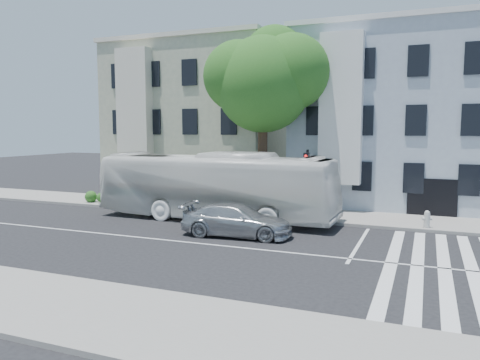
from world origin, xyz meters
The scene contains 11 objects.
ground centered at (0.00, 0.00, 0.00)m, with size 120.00×120.00×0.00m, color black.
sidewalk_far centered at (0.00, 8.00, 0.07)m, with size 80.00×4.00×0.15m, color gray.
sidewalk_near centered at (0.00, -8.00, 0.07)m, with size 80.00×4.00×0.15m, color gray.
building_left centered at (-7.00, 15.00, 5.50)m, with size 12.00×10.00×11.00m, color gray.
building_right centered at (7.00, 15.00, 5.50)m, with size 12.00×10.00×11.00m, color #9AA5B7.
street_tree centered at (0.06, 8.74, 7.83)m, with size 7.30×5.90×11.10m.
bus centered at (-1.52, 5.09, 1.84)m, with size 13.24×3.10×3.69m, color white.
sedan centered at (1.02, 1.95, 0.75)m, with size 5.14×2.09×1.49m, color #B3B6BA.
hedge centered at (-7.06, 6.80, 0.50)m, with size 8.50×0.84×0.70m, color #1F611F, non-canonical shape.
traffic_signal centered at (3.26, 6.14, 2.49)m, with size 0.40×0.52×3.86m.
fire_hydrant centered at (9.18, 6.46, 0.58)m, with size 0.48×0.27×0.84m.
Camera 1 is at (9.09, -17.67, 4.93)m, focal length 35.00 mm.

